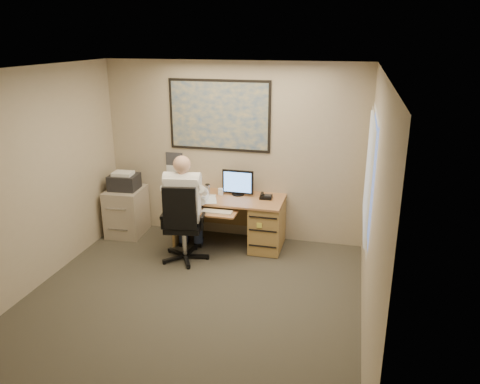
% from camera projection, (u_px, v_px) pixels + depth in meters
% --- Properties ---
extents(room_shell, '(4.00, 4.50, 2.70)m').
position_uv_depth(room_shell, '(180.00, 200.00, 5.03)').
color(room_shell, '#3A372D').
rests_on(room_shell, ground).
extents(desk, '(1.60, 0.97, 1.13)m').
position_uv_depth(desk, '(252.00, 218.00, 6.98)').
color(desk, '#B77E4E').
rests_on(desk, ground).
extents(world_map, '(1.56, 0.03, 1.06)m').
position_uv_depth(world_map, '(219.00, 116.00, 6.95)').
color(world_map, '#1E4C93').
rests_on(world_map, room_shell).
extents(wall_calendar, '(0.28, 0.01, 0.42)m').
position_uv_depth(wall_calendar, '(175.00, 165.00, 7.39)').
color(wall_calendar, white).
rests_on(wall_calendar, room_shell).
extents(window_blinds, '(0.06, 1.40, 1.30)m').
position_uv_depth(window_blinds, '(370.00, 174.00, 5.25)').
color(window_blinds, beige).
rests_on(window_blinds, room_shell).
extents(filing_cabinet, '(0.58, 0.68, 1.03)m').
position_uv_depth(filing_cabinet, '(126.00, 207.00, 7.42)').
color(filing_cabinet, '#AFA18D').
rests_on(filing_cabinet, ground).
extents(office_chair, '(0.79, 0.79, 1.15)m').
position_uv_depth(office_chair, '(182.00, 238.00, 6.54)').
color(office_chair, black).
rests_on(office_chair, ground).
extents(person, '(0.77, 1.00, 1.51)m').
position_uv_depth(person, '(184.00, 209.00, 6.48)').
color(person, white).
rests_on(person, office_chair).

